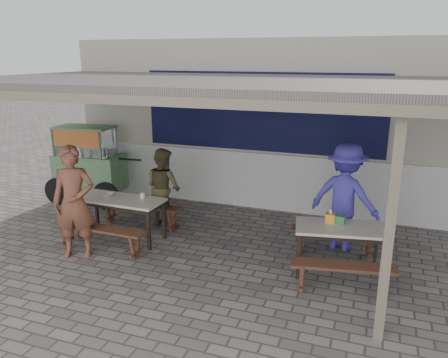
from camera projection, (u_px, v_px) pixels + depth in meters
The scene contains 17 objects.
ground at pixel (217, 270), 6.67m from camera, with size 60.00×60.00×0.00m, color slate.
back_wall at pixel (276, 125), 9.44m from camera, with size 9.00×1.28×3.50m.
warung_roof at pixel (238, 85), 6.74m from camera, with size 9.00×4.21×2.81m.
table_left at pixel (120, 203), 7.66m from camera, with size 1.57×0.67×0.75m.
bench_left_street at pixel (99, 233), 7.19m from camera, with size 1.66×0.31×0.45m.
bench_left_wall at pixel (140, 209), 8.31m from camera, with size 1.66×0.31×0.45m.
table_right at pixel (340, 232), 6.41m from camera, with size 1.39×0.91×0.75m.
bench_right_street at pixel (342, 272), 5.90m from camera, with size 1.41×0.53×0.45m.
bench_right_wall at pixel (335, 236), 7.10m from camera, with size 1.41×0.53×0.45m.
vendor_cart at pixel (88, 161), 9.56m from camera, with size 2.10×0.94×1.70m.
patron_street_side at pixel (74, 203), 6.91m from camera, with size 0.67×0.44×1.83m, color brown.
patron_wall_side at pixel (164, 187), 8.24m from camera, with size 0.74×0.57×1.52m, color #4C4429.
patron_right_table at pixel (345, 197), 7.22m from camera, with size 1.17×0.67×1.81m, color #463EBB.
tissue_box at pixel (330, 218), 6.54m from camera, with size 0.14×0.14×0.14m, color orange.
donation_box at pixel (339, 219), 6.50m from camera, with size 0.18×0.12×0.12m, color #337245.
condiment_jar at pixel (143, 195), 7.65m from camera, with size 0.08×0.08×0.09m, color silver.
condiment_bowl at pixel (108, 195), 7.78m from camera, with size 0.17×0.17×0.04m, color white.
Camera 1 is at (2.17, -5.64, 3.16)m, focal length 35.00 mm.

